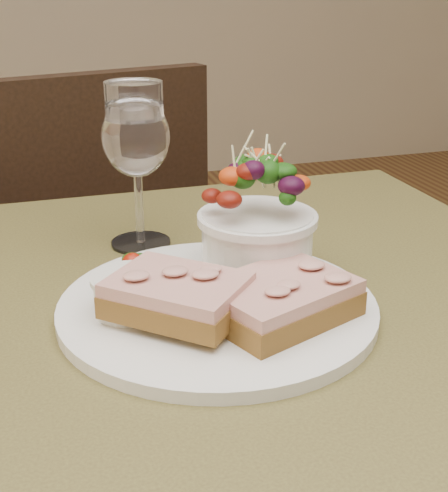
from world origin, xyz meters
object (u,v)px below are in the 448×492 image
object	(u,v)px
cafe_table	(212,406)
salad_bowl	(258,215)
ramekin	(131,292)
sandwich_front	(279,299)
sandwich_back	(178,295)
dinner_plate	(217,307)
chair_far	(77,359)
wine_glass	(136,142)

from	to	relation	value
cafe_table	salad_bowl	size ratio (longest dim) A/B	6.30
ramekin	salad_bowl	xyz separation A→B (m)	(0.14, 0.05, 0.04)
sandwich_front	ramekin	size ratio (longest dim) A/B	2.29
sandwich_back	dinner_plate	bearing A→B (deg)	71.52
sandwich_front	sandwich_back	xyz separation A→B (m)	(-0.09, 0.02, 0.01)
sandwich_front	salad_bowl	distance (m)	0.11
cafe_table	chair_far	distance (m)	0.81
ramekin	salad_bowl	world-z (taller)	salad_bowl
cafe_table	dinner_plate	bearing A→B (deg)	32.21
chair_far	cafe_table	bearing A→B (deg)	82.09
cafe_table	dinner_plate	size ratio (longest dim) A/B	2.67
ramekin	wine_glass	xyz separation A→B (m)	(0.04, 0.19, 0.09)
salad_bowl	wine_glass	bearing A→B (deg)	125.98
sandwich_front	cafe_table	bearing A→B (deg)	120.72
cafe_table	wine_glass	xyz separation A→B (m)	(-0.03, 0.20, 0.22)
cafe_table	salad_bowl	distance (m)	0.20
sandwich_front	sandwich_back	world-z (taller)	sandwich_back
dinner_plate	sandwich_back	size ratio (longest dim) A/B	2.09
chair_far	wine_glass	distance (m)	0.79
cafe_table	sandwich_back	size ratio (longest dim) A/B	5.58
dinner_plate	salad_bowl	bearing A→B (deg)	44.44
chair_far	salad_bowl	xyz separation A→B (m)	(0.15, -0.66, 0.53)
cafe_table	sandwich_front	xyz separation A→B (m)	(0.05, -0.04, 0.13)
sandwich_back	salad_bowl	xyz separation A→B (m)	(0.10, 0.08, 0.04)
ramekin	salad_bowl	bearing A→B (deg)	21.33
chair_far	dinner_plate	xyz separation A→B (m)	(0.09, -0.72, 0.46)
wine_glass	ramekin	bearing A→B (deg)	-103.25
sandwich_front	salad_bowl	bearing A→B (deg)	59.76
cafe_table	wine_glass	size ratio (longest dim) A/B	4.57
cafe_table	dinner_plate	xyz separation A→B (m)	(0.01, 0.00, 0.11)
chair_far	sandwich_front	bearing A→B (deg)	85.53
chair_far	dinner_plate	world-z (taller)	chair_far
sandwich_back	ramekin	bearing A→B (deg)	-174.37
sandwich_front	wine_glass	distance (m)	0.27
dinner_plate	ramekin	size ratio (longest dim) A/B	4.51
chair_far	salad_bowl	world-z (taller)	chair_far
chair_far	ramekin	bearing A→B (deg)	76.32
cafe_table	ramekin	size ratio (longest dim) A/B	12.04
dinner_plate	sandwich_back	xyz separation A→B (m)	(-0.04, -0.02, 0.03)
salad_bowl	chair_far	bearing A→B (deg)	102.96
chair_far	wine_glass	xyz separation A→B (m)	(0.06, -0.53, 0.58)
sandwich_back	wine_glass	distance (m)	0.23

